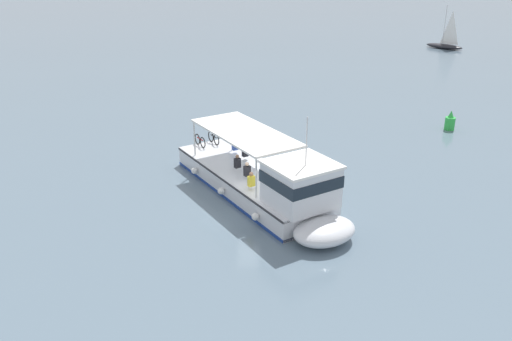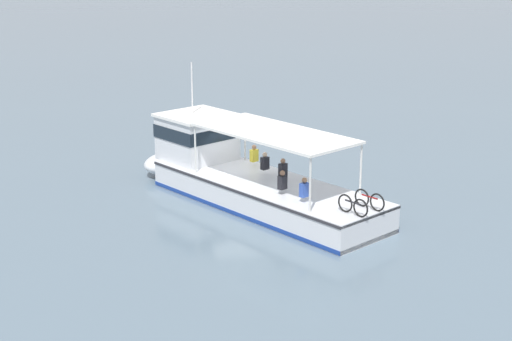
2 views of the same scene
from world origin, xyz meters
TOP-DOWN VIEW (x-y plane):
  - ground_plane at (0.00, 0.00)m, footprint 400.00×400.00m
  - ferry_main at (-0.87, 0.19)m, footprint 12.34×9.51m
  - sailboat_near_starboard at (-45.82, 23.05)m, footprint 4.27×4.49m
  - channel_buoy at (-12.78, 13.15)m, footprint 0.70×0.70m

SIDE VIEW (x-z plane):
  - ground_plane at x=0.00m, z-range 0.00..0.00m
  - sailboat_near_starboard at x=-45.82m, z-range -2.16..3.24m
  - channel_buoy at x=-12.78m, z-range -0.13..1.27m
  - ferry_main at x=-0.87m, z-range -1.64..3.68m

